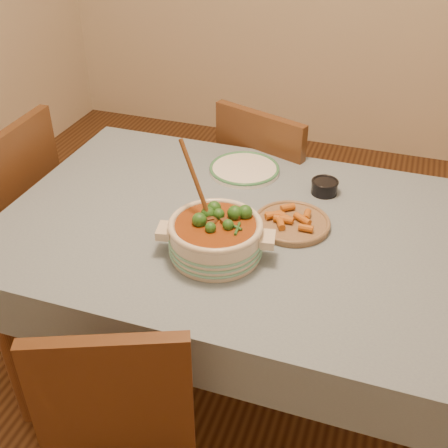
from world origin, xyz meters
name	(u,v)px	position (x,y,z in m)	size (l,w,h in m)	color
floor	(247,379)	(0.00, 0.00, 0.00)	(4.50, 4.50, 0.00)	#3F2112
dining_table	(252,248)	(0.00, 0.00, 0.66)	(1.68, 1.08, 0.76)	brown
stew_casserole	(216,235)	(-0.06, -0.18, 0.83)	(0.36, 0.32, 0.34)	beige
white_plate	(244,169)	(-0.13, 0.34, 0.77)	(0.32, 0.32, 0.02)	white
condiment_bowl	(325,186)	(0.18, 0.28, 0.78)	(0.11, 0.11, 0.05)	black
fried_plate	(292,222)	(0.12, 0.04, 0.77)	(0.28, 0.28, 0.04)	#9E7C57
chair_far	(271,188)	(-0.10, 0.66, 0.52)	(0.54, 0.54, 0.91)	#532E19
chair_left	(10,211)	(-1.08, 0.10, 0.52)	(0.45, 0.45, 0.93)	#532E19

